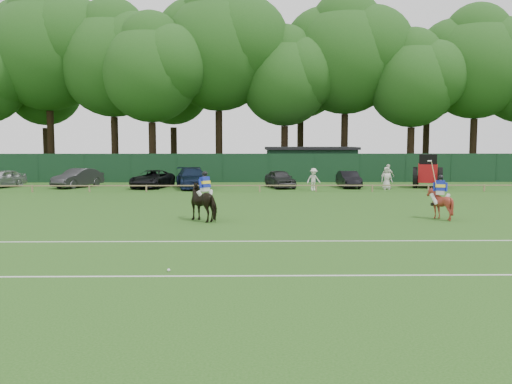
{
  "coord_description": "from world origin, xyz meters",
  "views": [
    {
      "loc": [
        0.13,
        -20.11,
        3.57
      ],
      "look_at": [
        0.5,
        3.0,
        1.4
      ],
      "focal_mm": 38.0,
      "sensor_mm": 36.0,
      "label": 1
    }
  ],
  "objects_px": {
    "spectator_mid": "(388,176)",
    "tractor": "(428,172)",
    "horse_chestnut": "(440,204)",
    "sedan_silver": "(1,179)",
    "polo_ball": "(169,270)",
    "utility_shed": "(311,163)",
    "sedan_navy": "(192,178)",
    "spectator_left": "(314,179)",
    "hatch_grey": "(280,179)",
    "suv_black": "(152,179)",
    "spectator_right": "(387,178)",
    "sedan_grey": "(78,178)",
    "horse_dark": "(205,202)",
    "estate_black": "(349,179)"
  },
  "relations": [
    {
      "from": "spectator_mid",
      "to": "tractor",
      "type": "relative_size",
      "value": 0.52
    },
    {
      "from": "horse_chestnut",
      "to": "spectator_mid",
      "type": "bearing_deg",
      "value": -78.48
    },
    {
      "from": "sedan_silver",
      "to": "polo_ball",
      "type": "distance_m",
      "value": 32.06
    },
    {
      "from": "polo_ball",
      "to": "utility_shed",
      "type": "distance_m",
      "value": 36.41
    },
    {
      "from": "sedan_silver",
      "to": "tractor",
      "type": "distance_m",
      "value": 32.89
    },
    {
      "from": "tractor",
      "to": "sedan_navy",
      "type": "bearing_deg",
      "value": -161.02
    },
    {
      "from": "spectator_left",
      "to": "hatch_grey",
      "type": "bearing_deg",
      "value": 116.9
    },
    {
      "from": "suv_black",
      "to": "tractor",
      "type": "distance_m",
      "value": 21.25
    },
    {
      "from": "sedan_silver",
      "to": "hatch_grey",
      "type": "xyz_separation_m",
      "value": [
        21.49,
        -0.39,
        -0.01
      ]
    },
    {
      "from": "hatch_grey",
      "to": "spectator_mid",
      "type": "xyz_separation_m",
      "value": [
        8.09,
        -0.91,
        0.24
      ]
    },
    {
      "from": "spectator_right",
      "to": "polo_ball",
      "type": "bearing_deg",
      "value": -118.19
    },
    {
      "from": "spectator_mid",
      "to": "spectator_right",
      "type": "height_order",
      "value": "spectator_mid"
    },
    {
      "from": "horse_chestnut",
      "to": "sedan_grey",
      "type": "bearing_deg",
      "value": -20.81
    },
    {
      "from": "horse_chestnut",
      "to": "hatch_grey",
      "type": "relative_size",
      "value": 0.36
    },
    {
      "from": "sedan_silver",
      "to": "tractor",
      "type": "xyz_separation_m",
      "value": [
        32.88,
        -0.47,
        0.52
      ]
    },
    {
      "from": "sedan_grey",
      "to": "polo_ball",
      "type": "bearing_deg",
      "value": -43.34
    },
    {
      "from": "sedan_navy",
      "to": "spectator_left",
      "type": "height_order",
      "value": "spectator_left"
    },
    {
      "from": "horse_chestnut",
      "to": "sedan_silver",
      "type": "relative_size",
      "value": 0.35
    },
    {
      "from": "horse_chestnut",
      "to": "suv_black",
      "type": "height_order",
      "value": "horse_chestnut"
    },
    {
      "from": "spectator_left",
      "to": "horse_chestnut",
      "type": "bearing_deg",
      "value": -92.0
    },
    {
      "from": "spectator_left",
      "to": "tractor",
      "type": "distance_m",
      "value": 9.38
    },
    {
      "from": "suv_black",
      "to": "spectator_left",
      "type": "height_order",
      "value": "spectator_left"
    },
    {
      "from": "suv_black",
      "to": "hatch_grey",
      "type": "xyz_separation_m",
      "value": [
        9.85,
        -0.16,
        0.02
      ]
    },
    {
      "from": "spectator_right",
      "to": "polo_ball",
      "type": "height_order",
      "value": "spectator_right"
    },
    {
      "from": "spectator_right",
      "to": "hatch_grey",
      "type": "bearing_deg",
      "value": 166.08
    },
    {
      "from": "horse_dark",
      "to": "sedan_grey",
      "type": "xyz_separation_m",
      "value": [
        -11.27,
        17.89,
        -0.11
      ]
    },
    {
      "from": "horse_chestnut",
      "to": "spectator_right",
      "type": "distance_m",
      "value": 15.38
    },
    {
      "from": "spectator_right",
      "to": "tractor",
      "type": "relative_size",
      "value": 0.47
    },
    {
      "from": "spectator_mid",
      "to": "polo_ball",
      "type": "height_order",
      "value": "spectator_mid"
    },
    {
      "from": "horse_dark",
      "to": "spectator_left",
      "type": "distance_m",
      "value": 16.39
    },
    {
      "from": "horse_dark",
      "to": "spectator_mid",
      "type": "xyz_separation_m",
      "value": [
        12.5,
        16.39,
        0.09
      ]
    },
    {
      "from": "horse_dark",
      "to": "sedan_grey",
      "type": "height_order",
      "value": "horse_dark"
    },
    {
      "from": "estate_black",
      "to": "spectator_left",
      "type": "height_order",
      "value": "spectator_left"
    },
    {
      "from": "horse_dark",
      "to": "spectator_left",
      "type": "relative_size",
      "value": 1.23
    },
    {
      "from": "hatch_grey",
      "to": "horse_chestnut",
      "type": "bearing_deg",
      "value": -83.57
    },
    {
      "from": "sedan_grey",
      "to": "tractor",
      "type": "height_order",
      "value": "tractor"
    },
    {
      "from": "suv_black",
      "to": "spectator_left",
      "type": "distance_m",
      "value": 12.41
    },
    {
      "from": "sedan_silver",
      "to": "suv_black",
      "type": "xyz_separation_m",
      "value": [
        11.65,
        -0.23,
        -0.03
      ]
    },
    {
      "from": "estate_black",
      "to": "tractor",
      "type": "height_order",
      "value": "tractor"
    },
    {
      "from": "sedan_silver",
      "to": "utility_shed",
      "type": "relative_size",
      "value": 0.49
    },
    {
      "from": "horse_chestnut",
      "to": "spectator_right",
      "type": "height_order",
      "value": "spectator_right"
    },
    {
      "from": "tractor",
      "to": "spectator_mid",
      "type": "bearing_deg",
      "value": -147.96
    },
    {
      "from": "spectator_left",
      "to": "suv_black",
      "type": "bearing_deg",
      "value": 150.88
    },
    {
      "from": "spectator_mid",
      "to": "spectator_right",
      "type": "relative_size",
      "value": 1.11
    },
    {
      "from": "sedan_grey",
      "to": "suv_black",
      "type": "bearing_deg",
      "value": 20.67
    },
    {
      "from": "sedan_grey",
      "to": "sedan_navy",
      "type": "xyz_separation_m",
      "value": [
        8.99,
        -1.01,
        0.04
      ]
    },
    {
      "from": "spectator_left",
      "to": "polo_ball",
      "type": "relative_size",
      "value": 17.95
    },
    {
      "from": "sedan_grey",
      "to": "sedan_navy",
      "type": "height_order",
      "value": "sedan_navy"
    },
    {
      "from": "sedan_silver",
      "to": "hatch_grey",
      "type": "relative_size",
      "value": 1.02
    },
    {
      "from": "hatch_grey",
      "to": "utility_shed",
      "type": "distance_m",
      "value": 9.25
    }
  ]
}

